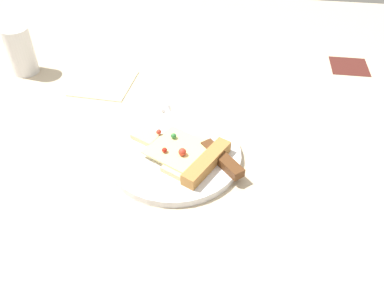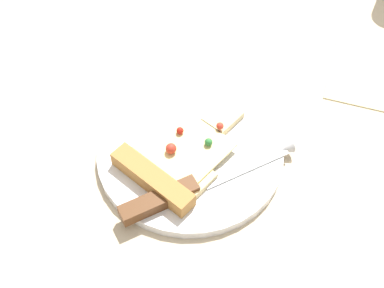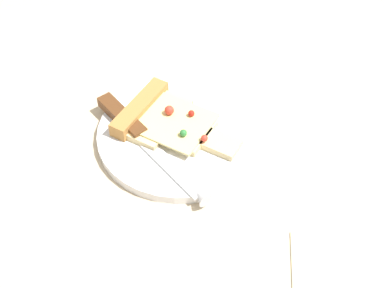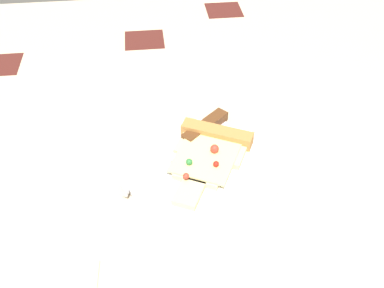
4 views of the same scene
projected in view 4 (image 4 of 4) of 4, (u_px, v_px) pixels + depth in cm
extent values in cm
cube|color=#C6B293|center=(166.00, 222.00, 65.26)|extent=(152.90, 152.90, 3.00)
cube|color=#4C1E19|center=(144.00, 40.00, 103.22)|extent=(9.00, 9.00, 0.20)
cube|color=#4C1E19|center=(224.00, 11.00, 115.00)|extent=(9.00, 9.00, 0.20)
cylinder|color=silver|center=(203.00, 170.00, 70.34)|extent=(24.31, 24.31, 1.36)
cube|color=beige|center=(211.00, 148.00, 72.37)|extent=(10.28, 12.52, 1.00)
cube|color=beige|center=(200.00, 171.00, 68.50)|extent=(8.22, 8.94, 1.00)
cube|color=beige|center=(189.00, 194.00, 64.99)|extent=(6.26, 5.54, 1.00)
cube|color=#EDD88C|center=(205.00, 157.00, 69.83)|extent=(13.05, 12.70, 0.30)
cube|color=#B27A3D|center=(217.00, 134.00, 74.08)|extent=(7.68, 11.90, 2.20)
sphere|color=red|center=(215.00, 149.00, 70.07)|extent=(1.39, 1.39, 1.39)
sphere|color=red|center=(186.00, 176.00, 65.85)|extent=(0.98, 0.98, 0.98)
sphere|color=#2D7A38|center=(189.00, 162.00, 68.09)|extent=(1.03, 1.03, 1.03)
sphere|color=#B21E14|center=(216.00, 164.00, 67.80)|extent=(0.94, 0.94, 0.94)
cube|color=silver|center=(156.00, 167.00, 69.67)|extent=(9.55, 10.23, 0.30)
cone|color=silver|center=(128.00, 188.00, 66.29)|extent=(2.83, 2.83, 2.00)
cube|color=#593319|center=(205.00, 127.00, 75.99)|extent=(8.35, 8.88, 1.60)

